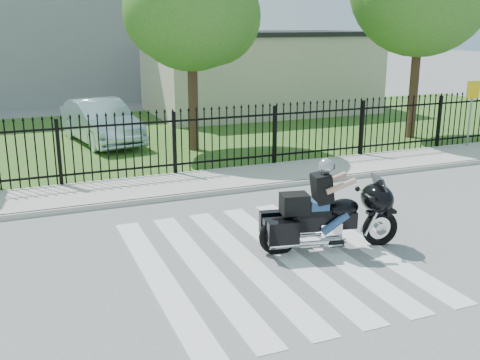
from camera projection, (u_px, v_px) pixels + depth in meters
name	position (u px, v px, depth m)	size (l,w,h in m)	color
ground	(268.00, 259.00, 10.08)	(120.00, 120.00, 0.00)	slate
crosswalk	(268.00, 258.00, 10.08)	(5.00, 5.50, 0.01)	silver
sidewalk	(186.00, 184.00, 14.52)	(40.00, 2.00, 0.12)	#ADAAA3
curb	(198.00, 195.00, 13.63)	(40.00, 0.12, 0.12)	#ADAAA3
grass_strip	(131.00, 137.00, 20.77)	(40.00, 12.00, 0.02)	#29551D
iron_fence	(175.00, 145.00, 15.18)	(26.00, 0.04, 1.80)	black
tree_mid	(191.00, 3.00, 17.38)	(4.20, 4.20, 6.78)	#382316
building_low	(259.00, 74.00, 26.41)	(10.00, 6.00, 3.50)	beige
building_low_roof	(260.00, 33.00, 25.91)	(10.20, 6.20, 0.20)	black
motorcycle_rider	(327.00, 212.00, 10.31)	(2.69, 1.21, 1.80)	black
parked_car	(101.00, 122.00, 19.46)	(1.59, 4.57, 1.51)	silver
traffic_sign	(472.00, 100.00, 18.35)	(0.47, 0.10, 2.14)	gray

